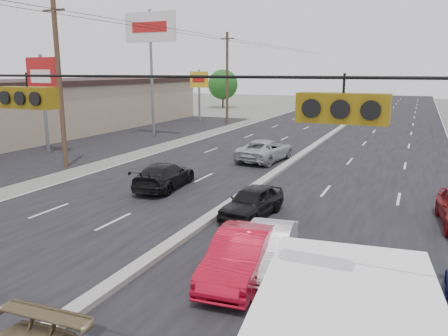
{
  "coord_description": "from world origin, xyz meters",
  "views": [
    {
      "loc": [
        7.32,
        -5.23,
        5.88
      ],
      "look_at": [
        0.6,
        9.81,
        2.2
      ],
      "focal_mm": 35.0,
      "sensor_mm": 36.0,
      "label": 1
    }
  ],
  "objects_px": {
    "red_sedan": "(241,256)",
    "oncoming_near": "(164,176)",
    "pole_sign_mid": "(42,82)",
    "queue_car_b": "(268,248)",
    "pole_sign_far": "(199,84)",
    "utility_pole_left_b": "(60,84)",
    "pole_sign_billboard": "(150,35)",
    "oncoming_far": "(265,150)",
    "utility_pole_left_c": "(227,78)",
    "tree_left_far": "(223,85)",
    "queue_car_a": "(252,202)"
  },
  "relations": [
    {
      "from": "red_sedan",
      "to": "oncoming_near",
      "type": "relative_size",
      "value": 0.93
    },
    {
      "from": "pole_sign_mid",
      "to": "queue_car_b",
      "type": "bearing_deg",
      "value": -29.01
    },
    {
      "from": "pole_sign_far",
      "to": "queue_car_b",
      "type": "bearing_deg",
      "value": -59.7
    },
    {
      "from": "utility_pole_left_b",
      "to": "oncoming_near",
      "type": "height_order",
      "value": "utility_pole_left_b"
    },
    {
      "from": "red_sedan",
      "to": "queue_car_b",
      "type": "bearing_deg",
      "value": 58.34
    },
    {
      "from": "pole_sign_billboard",
      "to": "oncoming_far",
      "type": "distance_m",
      "value": 16.27
    },
    {
      "from": "utility_pole_left_b",
      "to": "pole_sign_far",
      "type": "distance_m",
      "value": 25.25
    },
    {
      "from": "utility_pole_left_c",
      "to": "tree_left_far",
      "type": "bearing_deg",
      "value": 115.41
    },
    {
      "from": "tree_left_far",
      "to": "queue_car_b",
      "type": "bearing_deg",
      "value": -64.46
    },
    {
      "from": "pole_sign_far",
      "to": "oncoming_near",
      "type": "xyz_separation_m",
      "value": [
        11.76,
        -26.78,
        -3.75
      ]
    },
    {
      "from": "red_sedan",
      "to": "queue_car_b",
      "type": "height_order",
      "value": "red_sedan"
    },
    {
      "from": "red_sedan",
      "to": "oncoming_far",
      "type": "bearing_deg",
      "value": 100.84
    },
    {
      "from": "pole_sign_far",
      "to": "oncoming_near",
      "type": "relative_size",
      "value": 1.33
    },
    {
      "from": "tree_left_far",
      "to": "utility_pole_left_b",
      "type": "bearing_deg",
      "value": -78.08
    },
    {
      "from": "pole_sign_far",
      "to": "queue_car_b",
      "type": "distance_m",
      "value": 38.83
    },
    {
      "from": "utility_pole_left_b",
      "to": "utility_pole_left_c",
      "type": "relative_size",
      "value": 1.0
    },
    {
      "from": "utility_pole_left_c",
      "to": "pole_sign_billboard",
      "type": "bearing_deg",
      "value": -99.46
    },
    {
      "from": "utility_pole_left_b",
      "to": "red_sedan",
      "type": "xyz_separation_m",
      "value": [
        15.5,
        -9.39,
        -4.42
      ]
    },
    {
      "from": "utility_pole_left_c",
      "to": "queue_car_b",
      "type": "relative_size",
      "value": 2.63
    },
    {
      "from": "red_sedan",
      "to": "oncoming_far",
      "type": "distance_m",
      "value": 17.01
    },
    {
      "from": "oncoming_far",
      "to": "tree_left_far",
      "type": "bearing_deg",
      "value": -55.27
    },
    {
      "from": "red_sedan",
      "to": "utility_pole_left_c",
      "type": "bearing_deg",
      "value": 108.7
    },
    {
      "from": "queue_car_b",
      "to": "oncoming_far",
      "type": "distance_m",
      "value": 16.19
    },
    {
      "from": "pole_sign_billboard",
      "to": "oncoming_near",
      "type": "bearing_deg",
      "value": -55.24
    },
    {
      "from": "oncoming_near",
      "to": "oncoming_far",
      "type": "xyz_separation_m",
      "value": [
        2.44,
        8.71,
        0.06
      ]
    },
    {
      "from": "pole_sign_far",
      "to": "utility_pole_left_c",
      "type": "bearing_deg",
      "value": 0.0
    },
    {
      "from": "pole_sign_mid",
      "to": "queue_car_a",
      "type": "xyz_separation_m",
      "value": [
        18.4,
        -7.16,
        -4.48
      ]
    },
    {
      "from": "queue_car_a",
      "to": "queue_car_b",
      "type": "xyz_separation_m",
      "value": [
        2.1,
        -4.21,
        -0.0
      ]
    },
    {
      "from": "utility_pole_left_b",
      "to": "queue_car_b",
      "type": "bearing_deg",
      "value": -27.61
    },
    {
      "from": "utility_pole_left_c",
      "to": "red_sedan",
      "type": "distance_m",
      "value": 37.98
    },
    {
      "from": "pole_sign_mid",
      "to": "pole_sign_billboard",
      "type": "distance_m",
      "value": 10.97
    },
    {
      "from": "utility_pole_left_b",
      "to": "queue_car_a",
      "type": "bearing_deg",
      "value": -16.66
    },
    {
      "from": "oncoming_near",
      "to": "pole_sign_far",
      "type": "bearing_deg",
      "value": -72.24
    },
    {
      "from": "pole_sign_far",
      "to": "tree_left_far",
      "type": "xyz_separation_m",
      "value": [
        -6.0,
        20.0,
        -0.69
      ]
    },
    {
      "from": "pole_sign_mid",
      "to": "oncoming_near",
      "type": "relative_size",
      "value": 1.55
    },
    {
      "from": "pole_sign_far",
      "to": "oncoming_far",
      "type": "bearing_deg",
      "value": -51.84
    },
    {
      "from": "utility_pole_left_c",
      "to": "oncoming_far",
      "type": "height_order",
      "value": "utility_pole_left_c"
    },
    {
      "from": "pole_sign_far",
      "to": "tree_left_far",
      "type": "bearing_deg",
      "value": 106.7
    },
    {
      "from": "pole_sign_mid",
      "to": "red_sedan",
      "type": "height_order",
      "value": "pole_sign_mid"
    },
    {
      "from": "utility_pole_left_b",
      "to": "tree_left_far",
      "type": "xyz_separation_m",
      "value": [
        -9.5,
        45.0,
        -1.39
      ]
    },
    {
      "from": "pole_sign_far",
      "to": "red_sedan",
      "type": "distance_m",
      "value": 39.46
    },
    {
      "from": "pole_sign_billboard",
      "to": "pole_sign_far",
      "type": "xyz_separation_m",
      "value": [
        -1.5,
        12.0,
        -4.46
      ]
    },
    {
      "from": "queue_car_a",
      "to": "utility_pole_left_c",
      "type": "bearing_deg",
      "value": 122.93
    },
    {
      "from": "utility_pole_left_c",
      "to": "pole_sign_far",
      "type": "height_order",
      "value": "utility_pole_left_c"
    },
    {
      "from": "oncoming_far",
      "to": "queue_car_b",
      "type": "bearing_deg",
      "value": 115.9
    },
    {
      "from": "queue_car_a",
      "to": "oncoming_near",
      "type": "relative_size",
      "value": 0.82
    },
    {
      "from": "utility_pole_left_b",
      "to": "red_sedan",
      "type": "distance_m",
      "value": 18.65
    },
    {
      "from": "oncoming_near",
      "to": "utility_pole_left_c",
      "type": "bearing_deg",
      "value": -78.81
    },
    {
      "from": "oncoming_near",
      "to": "pole_sign_mid",
      "type": "bearing_deg",
      "value": -26.48
    },
    {
      "from": "utility_pole_left_c",
      "to": "red_sedan",
      "type": "xyz_separation_m",
      "value": [
        15.5,
        -34.39,
        -4.42
      ]
    }
  ]
}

